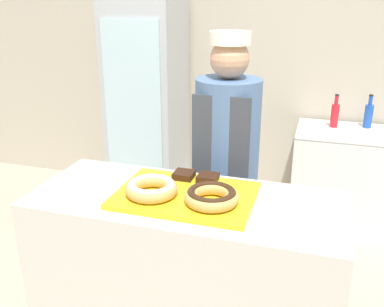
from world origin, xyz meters
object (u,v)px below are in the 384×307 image
bottle_blue (368,115)px  bottle_red (335,114)px  donut_light_glaze (151,188)px  donut_chocolate_glaze (212,196)px  brownie_back_left (184,175)px  baker_person (226,168)px  brownie_back_right (208,178)px  beverage_fridge (147,106)px  serving_tray (186,195)px  chest_freezer (354,179)px

bottle_blue → bottle_red: bearing=-166.5°
donut_light_glaze → bottle_blue: bottle_blue is taller
donut_chocolate_glaze → brownie_back_left: 0.30m
donut_light_glaze → baker_person: baker_person is taller
bottle_blue → bottle_red: 0.27m
brownie_back_right → bottle_red: 1.80m
donut_chocolate_glaze → beverage_fridge: bearing=120.4°
serving_tray → brownie_back_right: bearing=69.5°
bottle_blue → donut_light_glaze: bearing=-118.0°
brownie_back_right → bottle_red: bearing=70.5°
donut_light_glaze → baker_person: bearing=74.7°
chest_freezer → serving_tray: bearing=-115.9°
beverage_fridge → bottle_red: 1.60m
serving_tray → bottle_red: bearing=70.5°
serving_tray → baker_person: (0.05, 0.62, -0.10)m
brownie_back_left → beverage_fridge: 1.84m
brownie_back_right → bottle_red: size_ratio=0.36×
donut_light_glaze → beverage_fridge: beverage_fridge is taller
beverage_fridge → bottle_red: size_ratio=6.70×
serving_tray → chest_freezer: bearing=64.1°
donut_chocolate_glaze → baker_person: 0.71m
donut_light_glaze → bottle_red: bearing=67.4°
baker_person → bottle_red: bearing=63.7°
beverage_fridge → serving_tray: bearing=-62.1°
serving_tray → donut_light_glaze: size_ratio=2.63×
brownie_back_right → baker_person: 0.48m
donut_light_glaze → chest_freezer: (1.00, 1.84, -0.60)m
brownie_back_left → baker_person: (0.11, 0.46, -0.13)m
beverage_fridge → chest_freezer: 1.87m
donut_light_glaze → bottle_blue: 2.25m
donut_chocolate_glaze → beverage_fridge: (-1.08, 1.84, -0.11)m
donut_chocolate_glaze → baker_person: size_ratio=0.14×
chest_freezer → beverage_fridge: bearing=-179.8°
donut_chocolate_glaze → bottle_red: bearing=74.8°
bottle_blue → brownie_back_right: bearing=-116.0°
baker_person → beverage_fridge: 1.52m
serving_tray → brownie_back_right: size_ratio=6.47×
brownie_back_left → bottle_blue: size_ratio=0.36×
serving_tray → bottle_blue: bottle_blue is taller
brownie_back_left → chest_freezer: 1.95m
brownie_back_right → chest_freezer: bearing=63.6°
donut_light_glaze → brownie_back_left: bearing=71.0°
donut_light_glaze → beverage_fridge: size_ratio=0.13×
serving_tray → bottle_blue: 2.13m
donut_light_glaze → bottle_red: bottle_red is taller
brownie_back_left → bottle_blue: 2.02m
brownie_back_left → brownie_back_right: bearing=0.0°
baker_person → chest_freezer: 1.48m
bottle_red → brownie_back_right: bearing=-109.5°
brownie_back_right → serving_tray: bearing=-110.5°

